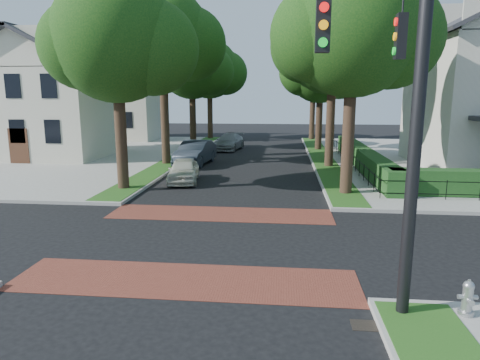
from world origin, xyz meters
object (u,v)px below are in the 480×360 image
Objects in this scene: parked_car_rear at (229,142)px; fire_hydrant at (468,298)px; parked_car_front at (184,170)px; traffic_signal at (405,97)px; parked_car_middle at (195,153)px.

parked_car_rear is 29.96m from fire_hydrant.
parked_car_rear is (0.66, 14.60, 0.03)m from parked_car_front.
parked_car_rear is at bearing 79.98° from parked_car_front.
traffic_signal reaches higher than parked_car_rear.
parked_car_middle is at bearing 134.44° from fire_hydrant.
fire_hydrant is (10.02, -20.24, -0.30)m from parked_car_middle.
traffic_signal is 1.58× the size of parked_car_middle.
parked_car_front is 14.62m from parked_car_rear.
parked_car_rear is (1.29, 8.42, -0.14)m from parked_car_middle.
fire_hydrant is at bearing -7.19° from traffic_signal.
traffic_signal is 1.67× the size of parked_car_rear.
parked_car_middle reaches higher than parked_car_front.
traffic_signal is 2.05× the size of parked_car_front.
parked_car_front is at bearing 119.55° from traffic_signal.
traffic_signal is at bearing -67.62° from parked_car_rear.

